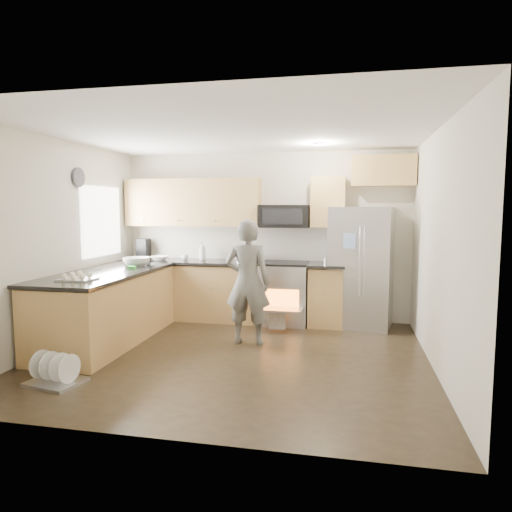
% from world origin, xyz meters
% --- Properties ---
extents(ground, '(4.50, 4.50, 0.00)m').
position_xyz_m(ground, '(0.00, 0.00, 0.00)').
color(ground, black).
rests_on(ground, ground).
extents(room_shell, '(4.54, 4.04, 2.62)m').
position_xyz_m(room_shell, '(-0.04, 0.02, 1.67)').
color(room_shell, beige).
rests_on(room_shell, ground).
extents(back_cabinet_run, '(4.45, 0.64, 2.50)m').
position_xyz_m(back_cabinet_run, '(-0.58, 1.75, 0.96)').
color(back_cabinet_run, '#A87C43').
rests_on(back_cabinet_run, ground).
extents(peninsula, '(0.96, 2.36, 1.04)m').
position_xyz_m(peninsula, '(-1.75, 0.25, 0.46)').
color(peninsula, '#A87C43').
rests_on(peninsula, ground).
extents(stove_range, '(0.76, 0.97, 1.79)m').
position_xyz_m(stove_range, '(0.35, 1.69, 0.68)').
color(stove_range, '#B7B7BC').
rests_on(stove_range, ground).
extents(refrigerator, '(0.96, 0.81, 1.76)m').
position_xyz_m(refrigerator, '(1.50, 1.70, 0.88)').
color(refrigerator, '#B7B7BC').
rests_on(refrigerator, ground).
extents(person, '(0.59, 0.39, 1.61)m').
position_xyz_m(person, '(0.06, 0.54, 0.80)').
color(person, slate).
rests_on(person, ground).
extents(dish_rack, '(0.58, 0.49, 0.32)m').
position_xyz_m(dish_rack, '(-1.52, -1.17, 0.09)').
color(dish_rack, '#B7B7BC').
rests_on(dish_rack, ground).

